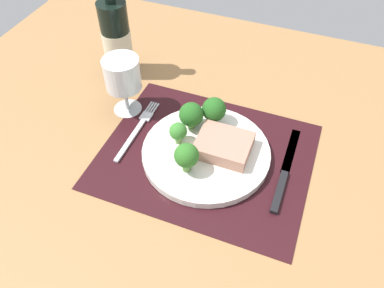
{
  "coord_description": "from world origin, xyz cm",
  "views": [
    {
      "loc": [
        15.99,
        -49.4,
        60.65
      ],
      "look_at": [
        -3.27,
        0.47,
        1.9
      ],
      "focal_mm": 35.95,
      "sensor_mm": 36.0,
      "label": 1
    }
  ],
  "objects_px": {
    "steak": "(224,145)",
    "wine_bottle": "(116,38)",
    "wine_glass": "(123,77)",
    "knife": "(284,174)",
    "fork": "(138,129)",
    "plate": "(206,152)"
  },
  "relations": [
    {
      "from": "fork",
      "to": "knife",
      "type": "relative_size",
      "value": 0.83
    },
    {
      "from": "fork",
      "to": "wine_bottle",
      "type": "distance_m",
      "value": 0.24
    },
    {
      "from": "fork",
      "to": "plate",
      "type": "bearing_deg",
      "value": -7.37
    },
    {
      "from": "fork",
      "to": "wine_glass",
      "type": "height_order",
      "value": "wine_glass"
    },
    {
      "from": "steak",
      "to": "fork",
      "type": "distance_m",
      "value": 0.2
    },
    {
      "from": "fork",
      "to": "wine_bottle",
      "type": "relative_size",
      "value": 0.68
    },
    {
      "from": "knife",
      "to": "steak",
      "type": "bearing_deg",
      "value": 177.6
    },
    {
      "from": "knife",
      "to": "wine_bottle",
      "type": "relative_size",
      "value": 0.82
    },
    {
      "from": "fork",
      "to": "wine_bottle",
      "type": "xyz_separation_m",
      "value": [
        -0.13,
        0.18,
        0.09
      ]
    },
    {
      "from": "steak",
      "to": "wine_bottle",
      "type": "distance_m",
      "value": 0.38
    },
    {
      "from": "steak",
      "to": "wine_bottle",
      "type": "relative_size",
      "value": 0.39
    },
    {
      "from": "knife",
      "to": "wine_glass",
      "type": "distance_m",
      "value": 0.4
    },
    {
      "from": "steak",
      "to": "knife",
      "type": "distance_m",
      "value": 0.13
    },
    {
      "from": "knife",
      "to": "wine_glass",
      "type": "height_order",
      "value": "wine_glass"
    },
    {
      "from": "wine_bottle",
      "to": "steak",
      "type": "bearing_deg",
      "value": -28.47
    },
    {
      "from": "wine_glass",
      "to": "wine_bottle",
      "type": "bearing_deg",
      "value": 123.59
    },
    {
      "from": "plate",
      "to": "wine_glass",
      "type": "distance_m",
      "value": 0.24
    },
    {
      "from": "steak",
      "to": "fork",
      "type": "bearing_deg",
      "value": 179.38
    },
    {
      "from": "wine_bottle",
      "to": "plate",
      "type": "bearing_deg",
      "value": -32.7
    },
    {
      "from": "steak",
      "to": "knife",
      "type": "relative_size",
      "value": 0.47
    },
    {
      "from": "plate",
      "to": "knife",
      "type": "bearing_deg",
      "value": 1.88
    },
    {
      "from": "steak",
      "to": "wine_glass",
      "type": "xyz_separation_m",
      "value": [
        -0.25,
        0.06,
        0.06
      ]
    }
  ]
}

